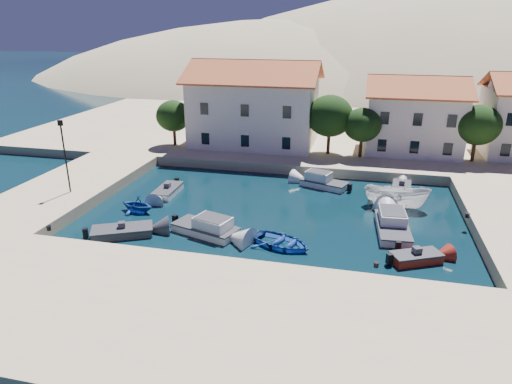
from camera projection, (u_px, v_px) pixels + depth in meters
ground at (243, 273)px, 28.50m from camera, size 400.00×400.00×0.00m
quay_south at (212, 324)px, 22.86m from camera, size 52.00×12.00×1.00m
quay_west at (70, 188)px, 41.56m from camera, size 8.00×20.00×1.00m
quay_north at (328, 133)px, 62.54m from camera, size 80.00×36.00×1.00m
hills at (406, 150)px, 144.90m from camera, size 254.00×176.00×99.00m
building_left at (255, 102)px, 53.26m from camera, size 14.70×9.45×9.70m
building_mid at (414, 113)px, 50.52m from camera, size 10.50×8.40×8.30m
trees at (344, 120)px, 49.05m from camera, size 37.30×5.30×6.45m
lamppost at (64, 150)px, 37.93m from camera, size 0.35×0.25×6.22m
bollards at (297, 234)px, 31.02m from camera, size 29.36×9.56×0.30m
motorboat_grey_sw at (122, 232)px, 33.43m from camera, size 4.76×3.66×1.25m
cabin_cruiser_south at (205, 227)px, 33.68m from camera, size 5.37×3.53×1.60m
rowboat_south at (281, 246)px, 31.94m from camera, size 5.32×4.58×0.93m
motorboat_red_se at (416, 258)px, 29.70m from camera, size 3.57×2.75×1.25m
cabin_cruiser_east at (393, 226)px, 33.88m from camera, size 2.61×5.67×1.60m
boat_east at (395, 207)px, 38.58m from camera, size 5.52×2.41×2.08m
motorboat_white_ne at (401, 188)px, 42.18m from camera, size 1.97×3.63×1.25m
rowboat_west at (138, 211)px, 37.74m from camera, size 3.37×3.05×1.56m
motorboat_white_west at (168, 191)px, 41.51m from camera, size 1.81×3.91×1.25m
cabin_cruiser_north at (324, 182)px, 43.21m from camera, size 4.76×3.23×1.60m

